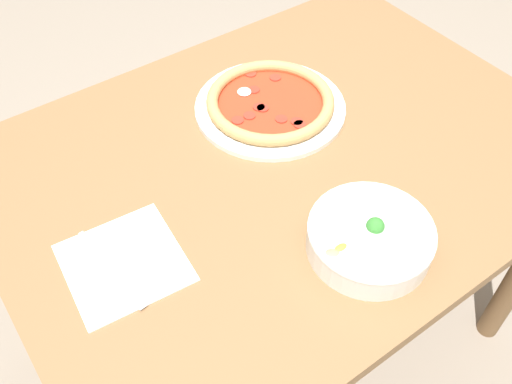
% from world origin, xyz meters
% --- Properties ---
extents(ground_plane, '(8.00, 8.00, 0.00)m').
position_xyz_m(ground_plane, '(0.00, 0.00, 0.00)').
color(ground_plane, gray).
extents(dining_table, '(1.18, 0.87, 0.74)m').
position_xyz_m(dining_table, '(0.00, 0.00, 0.63)').
color(dining_table, olive).
rests_on(dining_table, ground_plane).
extents(pizza, '(0.33, 0.33, 0.04)m').
position_xyz_m(pizza, '(-0.06, -0.13, 0.76)').
color(pizza, white).
rests_on(pizza, dining_table).
extents(bowl, '(0.22, 0.22, 0.07)m').
position_xyz_m(bowl, '(0.03, 0.27, 0.77)').
color(bowl, white).
rests_on(bowl, dining_table).
extents(napkin, '(0.21, 0.21, 0.00)m').
position_xyz_m(napkin, '(0.39, 0.05, 0.74)').
color(napkin, white).
rests_on(napkin, dining_table).
extents(fork, '(0.03, 0.18, 0.00)m').
position_xyz_m(fork, '(0.36, 0.05, 0.75)').
color(fork, silver).
rests_on(fork, napkin).
extents(knife, '(0.03, 0.20, 0.01)m').
position_xyz_m(knife, '(0.42, 0.04, 0.75)').
color(knife, silver).
rests_on(knife, napkin).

